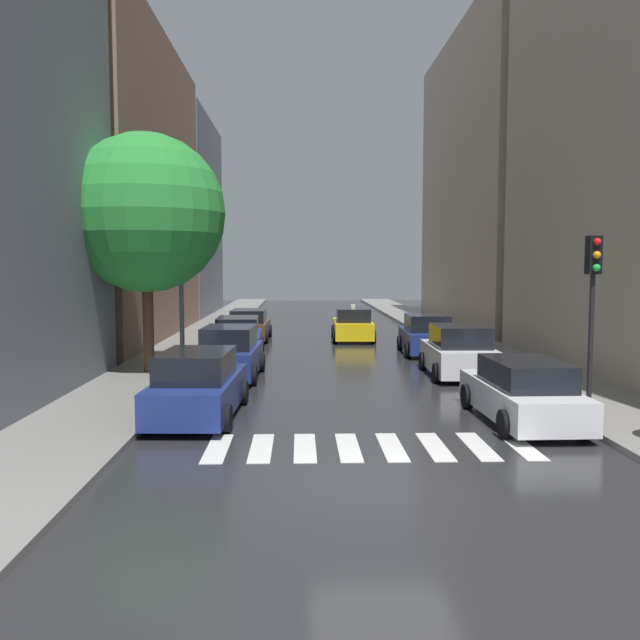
{
  "coord_description": "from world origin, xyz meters",
  "views": [
    {
      "loc": [
        -1.45,
        -11.23,
        3.77
      ],
      "look_at": [
        -0.39,
        23.55,
        0.9
      ],
      "focal_mm": 37.67,
      "sensor_mm": 36.0,
      "label": 1
    }
  ],
  "objects_px": {
    "parked_car_right_nearest": "(523,393)",
    "taxi_midroad": "(353,325)",
    "street_tree_left": "(146,213)",
    "lamp_post_left": "(181,251)",
    "parked_car_right_second": "(459,353)",
    "parked_car_right_third": "(426,336)",
    "parked_car_left_fourth": "(249,326)",
    "parked_car_left_third": "(238,338)",
    "parked_car_left_second": "(230,354)",
    "parked_car_left_nearest": "(198,386)",
    "traffic_light_right_corner": "(593,285)"
  },
  "relations": [
    {
      "from": "traffic_light_right_corner",
      "to": "parked_car_left_fourth",
      "type": "bearing_deg",
      "value": 117.79
    },
    {
      "from": "parked_car_left_nearest",
      "to": "parked_car_right_third",
      "type": "distance_m",
      "value": 14.01
    },
    {
      "from": "parked_car_right_third",
      "to": "street_tree_left",
      "type": "bearing_deg",
      "value": 118.37
    },
    {
      "from": "taxi_midroad",
      "to": "street_tree_left",
      "type": "bearing_deg",
      "value": 145.17
    },
    {
      "from": "parked_car_left_second",
      "to": "parked_car_right_second",
      "type": "distance_m",
      "value": 7.7
    },
    {
      "from": "parked_car_right_nearest",
      "to": "traffic_light_right_corner",
      "type": "height_order",
      "value": "traffic_light_right_corner"
    },
    {
      "from": "parked_car_left_third",
      "to": "parked_car_right_nearest",
      "type": "height_order",
      "value": "parked_car_left_third"
    },
    {
      "from": "traffic_light_right_corner",
      "to": "lamp_post_left",
      "type": "distance_m",
      "value": 13.51
    },
    {
      "from": "parked_car_right_nearest",
      "to": "parked_car_left_third",
      "type": "bearing_deg",
      "value": 32.47
    },
    {
      "from": "taxi_midroad",
      "to": "lamp_post_left",
      "type": "bearing_deg",
      "value": 147.34
    },
    {
      "from": "taxi_midroad",
      "to": "lamp_post_left",
      "type": "xyz_separation_m",
      "value": [
        -6.75,
        -9.98,
        3.49
      ]
    },
    {
      "from": "parked_car_right_nearest",
      "to": "parked_car_right_second",
      "type": "distance_m",
      "value": 6.67
    },
    {
      "from": "parked_car_left_second",
      "to": "parked_car_left_nearest",
      "type": "bearing_deg",
      "value": -179.86
    },
    {
      "from": "parked_car_left_nearest",
      "to": "parked_car_right_second",
      "type": "distance_m",
      "value": 9.87
    },
    {
      "from": "parked_car_right_third",
      "to": "taxi_midroad",
      "type": "height_order",
      "value": "taxi_midroad"
    },
    {
      "from": "parked_car_left_nearest",
      "to": "parked_car_right_second",
      "type": "bearing_deg",
      "value": -50.64
    },
    {
      "from": "parked_car_right_second",
      "to": "parked_car_left_nearest",
      "type": "bearing_deg",
      "value": 128.11
    },
    {
      "from": "street_tree_left",
      "to": "lamp_post_left",
      "type": "height_order",
      "value": "street_tree_left"
    },
    {
      "from": "parked_car_left_fourth",
      "to": "parked_car_right_third",
      "type": "relative_size",
      "value": 1.07
    },
    {
      "from": "traffic_light_right_corner",
      "to": "lamp_post_left",
      "type": "height_order",
      "value": "lamp_post_left"
    },
    {
      "from": "parked_car_right_second",
      "to": "traffic_light_right_corner",
      "type": "distance_m",
      "value": 7.37
    },
    {
      "from": "parked_car_right_third",
      "to": "traffic_light_right_corner",
      "type": "bearing_deg",
      "value": -171.22
    },
    {
      "from": "parked_car_right_third",
      "to": "parked_car_left_nearest",
      "type": "bearing_deg",
      "value": 147.54
    },
    {
      "from": "parked_car_left_nearest",
      "to": "parked_car_left_fourth",
      "type": "distance_m",
      "value": 17.07
    },
    {
      "from": "traffic_light_right_corner",
      "to": "parked_car_left_third",
      "type": "bearing_deg",
      "value": 128.18
    },
    {
      "from": "parked_car_left_fourth",
      "to": "parked_car_left_second",
      "type": "bearing_deg",
      "value": -178.05
    },
    {
      "from": "parked_car_left_second",
      "to": "parked_car_right_third",
      "type": "bearing_deg",
      "value": -50.59
    },
    {
      "from": "street_tree_left",
      "to": "parked_car_left_second",
      "type": "bearing_deg",
      "value": -11.9
    },
    {
      "from": "parked_car_right_nearest",
      "to": "taxi_midroad",
      "type": "xyz_separation_m",
      "value": [
        -2.67,
        17.67,
        0.04
      ]
    },
    {
      "from": "parked_car_right_nearest",
      "to": "taxi_midroad",
      "type": "relative_size",
      "value": 1.06
    },
    {
      "from": "parked_car_right_nearest",
      "to": "parked_car_right_third",
      "type": "xyz_separation_m",
      "value": [
        0.02,
        12.33,
        0.06
      ]
    },
    {
      "from": "parked_car_left_fourth",
      "to": "street_tree_left",
      "type": "height_order",
      "value": "street_tree_left"
    },
    {
      "from": "parked_car_left_fourth",
      "to": "parked_car_right_nearest",
      "type": "distance_m",
      "value": 19.46
    },
    {
      "from": "parked_car_right_second",
      "to": "lamp_post_left",
      "type": "bearing_deg",
      "value": 85.01
    },
    {
      "from": "parked_car_left_second",
      "to": "traffic_light_right_corner",
      "type": "height_order",
      "value": "traffic_light_right_corner"
    },
    {
      "from": "parked_car_left_nearest",
      "to": "parked_car_left_fourth",
      "type": "bearing_deg",
      "value": 2.48
    },
    {
      "from": "parked_car_left_third",
      "to": "parked_car_right_third",
      "type": "height_order",
      "value": "parked_car_right_third"
    },
    {
      "from": "parked_car_right_third",
      "to": "street_tree_left",
      "type": "distance_m",
      "value": 12.62
    },
    {
      "from": "parked_car_left_fourth",
      "to": "traffic_light_right_corner",
      "type": "xyz_separation_m",
      "value": [
        9.43,
        -17.9,
        2.55
      ]
    },
    {
      "from": "parked_car_right_second",
      "to": "taxi_midroad",
      "type": "xyz_separation_m",
      "value": [
        -2.72,
        11.0,
        -0.05
      ]
    },
    {
      "from": "parked_car_left_nearest",
      "to": "parked_car_left_third",
      "type": "distance_m",
      "value": 11.17
    },
    {
      "from": "parked_car_right_third",
      "to": "lamp_post_left",
      "type": "bearing_deg",
      "value": 117.84
    },
    {
      "from": "parked_car_left_second",
      "to": "parked_car_right_nearest",
      "type": "distance_m",
      "value": 10.02
    },
    {
      "from": "parked_car_right_nearest",
      "to": "traffic_light_right_corner",
      "type": "relative_size",
      "value": 1.1
    },
    {
      "from": "parked_car_left_third",
      "to": "street_tree_left",
      "type": "bearing_deg",
      "value": 150.1
    },
    {
      "from": "street_tree_left",
      "to": "lamp_post_left",
      "type": "bearing_deg",
      "value": 31.35
    },
    {
      "from": "street_tree_left",
      "to": "lamp_post_left",
      "type": "xyz_separation_m",
      "value": [
        1.02,
        0.62,
        -1.22
      ]
    },
    {
      "from": "parked_car_left_third",
      "to": "parked_car_left_fourth",
      "type": "bearing_deg",
      "value": -1.97
    },
    {
      "from": "parked_car_left_third",
      "to": "parked_car_right_nearest",
      "type": "bearing_deg",
      "value": -148.41
    },
    {
      "from": "lamp_post_left",
      "to": "parked_car_right_second",
      "type": "bearing_deg",
      "value": -6.14
    }
  ]
}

